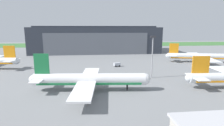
# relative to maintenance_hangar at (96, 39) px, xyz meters

# --- Properties ---
(ground_plane) EXTENTS (440.00, 440.00, 0.00)m
(ground_plane) POSITION_rel_maintenance_hangar_xyz_m (-1.55, -96.92, -10.85)
(ground_plane) COLOR slate
(grass_field_strip) EXTENTS (440.00, 56.00, 0.08)m
(grass_field_strip) POSITION_rel_maintenance_hangar_xyz_m (-1.55, 71.55, -10.81)
(grass_field_strip) COLOR #3C6E36
(grass_field_strip) RESTS_ON ground_plane
(maintenance_hangar) EXTENTS (106.40, 41.18, 22.62)m
(maintenance_hangar) POSITION_rel_maintenance_hangar_xyz_m (0.00, 0.00, 0.00)
(maintenance_hangar) COLOR #2D333D
(maintenance_hangar) RESTS_ON ground_plane
(airliner_far_left) EXTENTS (44.55, 38.61, 11.48)m
(airliner_far_left) POSITION_rel_maintenance_hangar_xyz_m (64.26, -58.71, -7.23)
(airliner_far_left) COLOR silver
(airliner_far_left) RESTS_ON ground_plane
(airliner_near_right) EXTENTS (40.44, 36.70, 12.54)m
(airliner_near_right) POSITION_rel_maintenance_hangar_xyz_m (-4.25, -102.61, -7.14)
(airliner_near_right) COLOR white
(airliner_near_right) RESTS_ON ground_plane
(pushback_tractor) EXTENTS (3.85, 2.94, 2.15)m
(pushback_tractor) POSITION_rel_maintenance_hangar_xyz_m (9.97, -65.63, -9.63)
(pushback_tractor) COLOR #B7BCC6
(pushback_tractor) RESTS_ON ground_plane
(apron_light_mast) EXTENTS (2.40, 0.50, 17.64)m
(apron_light_mast) POSITION_rel_maintenance_hangar_xyz_m (21.46, -89.64, -0.42)
(apron_light_mast) COLOR #99999E
(apron_light_mast) RESTS_ON ground_plane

